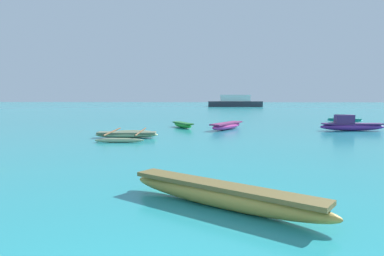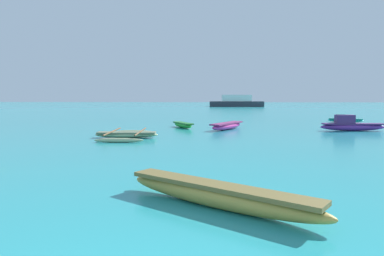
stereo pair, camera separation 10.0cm
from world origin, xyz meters
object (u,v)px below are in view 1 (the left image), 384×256
moored_boat_1 (221,194)px  moored_boat_2 (183,125)px  distant_ferry (235,102)px  moored_boat_5 (351,125)px  moored_boat_3 (227,126)px  moored_boat_0 (127,135)px  moored_boat_4 (344,119)px

moored_boat_1 → moored_boat_2: (-2.10, 15.50, -0.05)m
moored_boat_1 → distant_ferry: distant_ferry is taller
moored_boat_5 → distant_ferry: bearing=92.3°
moored_boat_3 → distant_ferry: 47.17m
moored_boat_1 → moored_boat_5: 16.16m
moored_boat_0 → moored_boat_5: moored_boat_5 is taller
moored_boat_0 → distant_ferry: (8.28, 51.52, 0.78)m
moored_boat_0 → moored_boat_4: (14.11, 10.94, 0.07)m
moored_boat_0 → distant_ferry: distant_ferry is taller
moored_boat_2 → moored_boat_3: (2.73, -0.99, 0.04)m
moored_boat_0 → moored_boat_5: (12.00, 4.15, 0.17)m
moored_boat_1 → distant_ferry: bearing=119.8°
moored_boat_2 → moored_boat_0: bearing=-51.2°
moored_boat_0 → distant_ferry: size_ratio=0.36×
moored_boat_4 → moored_boat_0: bearing=-125.2°
moored_boat_2 → distant_ferry: (6.10, 46.06, 0.75)m
moored_boat_1 → moored_boat_2: bearing=131.3°
moored_boat_1 → moored_boat_3: moored_boat_1 is taller
moored_boat_1 → moored_boat_4: bearing=98.5°
moored_boat_0 → moored_boat_3: (4.92, 4.47, 0.08)m
distant_ferry → moored_boat_1: bearing=-93.7°
moored_boat_5 → distant_ferry: (-3.72, 47.36, 0.61)m
moored_boat_2 → moored_boat_4: 13.13m
moored_boat_0 → moored_boat_3: moored_boat_3 is taller
moored_boat_0 → distant_ferry: 52.19m
moored_boat_3 → distant_ferry: bearing=23.9°
moored_boat_2 → moored_boat_3: size_ratio=0.70×
moored_boat_5 → moored_boat_1: bearing=-120.8°
moored_boat_3 → moored_boat_4: (9.20, 6.47, -0.01)m
moored_boat_0 → moored_boat_2: 5.88m
moored_boat_0 → moored_boat_1: size_ratio=1.04×
moored_boat_1 → moored_boat_5: bearing=95.0°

